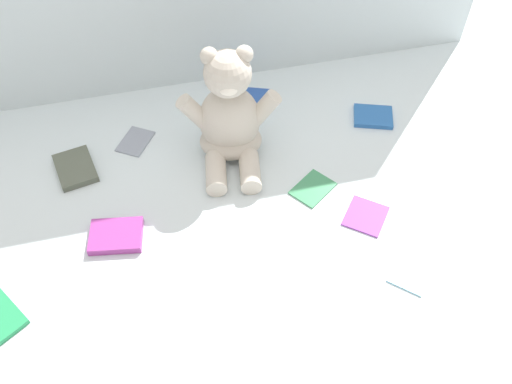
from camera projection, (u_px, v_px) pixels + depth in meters
The scene contains 10 objects.
ground_plane at pixel (247, 188), 1.33m from camera, with size 3.20×3.20×0.00m, color silver.
teddy_bear at pixel (230, 118), 1.32m from camera, with size 0.25×0.24×0.30m.
book_case_1 at pixel (135, 141), 1.42m from camera, with size 0.07×0.10×0.01m, color #8A91A1.
book_case_2 at pixel (313, 188), 1.32m from camera, with size 0.07×0.10×0.01m, color #408F5E.
book_case_3 at pixel (75, 168), 1.36m from camera, with size 0.09×0.12×0.02m, color #52594A.
book_case_4 at pixel (249, 99), 1.53m from camera, with size 0.09×0.11×0.01m, color #2950A5.
book_case_5 at pixel (412, 270), 1.17m from camera, with size 0.08×0.11×0.01m, color #77BAD7.
book_case_6 at pixel (373, 116), 1.48m from camera, with size 0.08×0.10×0.01m, color #2861AD.
book_case_7 at pixel (116, 236), 1.22m from camera, with size 0.09×0.12×0.02m, color #9B388D.
book_case_8 at pixel (366, 215), 1.26m from camera, with size 0.09×0.10×0.01m, color purple.
Camera 1 is at (-0.19, -0.84, 1.01)m, focal length 38.48 mm.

